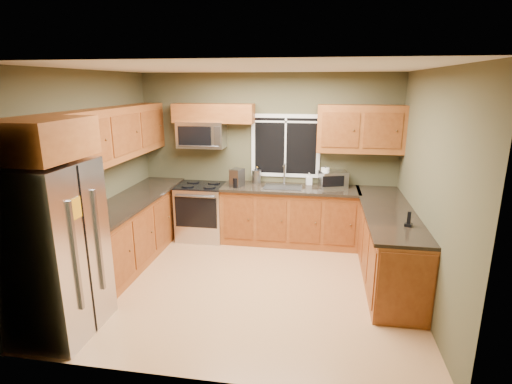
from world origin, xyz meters
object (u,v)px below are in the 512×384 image
(toaster_oven, at_px, (333,179))
(paper_towel_roll, at_px, (325,177))
(range, at_px, (202,211))
(soap_bottle_a, at_px, (257,175))
(cordless_phone, at_px, (409,222))
(microwave, at_px, (202,135))
(soap_bottle_b, at_px, (309,179))
(kettle, at_px, (256,176))
(coffee_maker, at_px, (237,178))
(refrigerator, at_px, (55,251))

(toaster_oven, distance_m, paper_towel_roll, 0.14)
(range, distance_m, soap_bottle_a, 1.11)
(range, height_order, toaster_oven, toaster_oven)
(soap_bottle_a, relative_size, cordless_phone, 1.50)
(paper_towel_roll, bearing_deg, microwave, 179.50)
(microwave, relative_size, soap_bottle_b, 3.91)
(microwave, relative_size, kettle, 2.76)
(paper_towel_roll, bearing_deg, soap_bottle_b, 155.91)
(coffee_maker, xyz_separation_m, soap_bottle_a, (0.28, 0.30, 0.00))
(refrigerator, distance_m, cordless_phone, 3.84)
(kettle, bearing_deg, microwave, -177.17)
(soap_bottle_b, bearing_deg, toaster_oven, -12.34)
(toaster_oven, xyz_separation_m, coffee_maker, (-1.51, -0.22, 0.01))
(microwave, relative_size, soap_bottle_a, 2.86)
(coffee_maker, distance_m, soap_bottle_a, 0.41)
(refrigerator, distance_m, soap_bottle_a, 3.40)
(kettle, distance_m, paper_towel_roll, 1.11)
(microwave, relative_size, toaster_oven, 1.59)
(paper_towel_roll, relative_size, soap_bottle_a, 1.29)
(soap_bottle_a, bearing_deg, cordless_phone, -41.08)
(refrigerator, bearing_deg, soap_bottle_b, 50.89)
(microwave, bearing_deg, cordless_phone, -29.86)
(kettle, bearing_deg, cordless_phone, -40.20)
(paper_towel_roll, xyz_separation_m, cordless_phone, (0.95, -1.68, -0.10))
(coffee_maker, relative_size, soap_bottle_a, 1.07)
(range, xyz_separation_m, paper_towel_roll, (2.00, 0.12, 0.63))
(toaster_oven, distance_m, soap_bottle_b, 0.39)
(kettle, bearing_deg, coffee_maker, -137.66)
(paper_towel_roll, bearing_deg, cordless_phone, -60.42)
(refrigerator, xyz_separation_m, soap_bottle_b, (2.44, 3.00, 0.14))
(refrigerator, bearing_deg, soap_bottle_a, 62.09)
(toaster_oven, relative_size, cordless_phone, 2.71)
(microwave, height_order, cordless_phone, microwave)
(toaster_oven, bearing_deg, kettle, 178.45)
(coffee_maker, bearing_deg, range, 173.65)
(soap_bottle_b, bearing_deg, coffee_maker, -165.15)
(soap_bottle_a, bearing_deg, coffee_maker, -133.03)
(coffee_maker, xyz_separation_m, paper_towel_roll, (1.38, 0.19, 0.02))
(soap_bottle_a, bearing_deg, soap_bottle_b, 0.00)
(refrigerator, distance_m, coffee_maker, 3.01)
(soap_bottle_b, distance_m, cordless_phone, 2.16)
(kettle, height_order, paper_towel_roll, paper_towel_roll)
(range, relative_size, soap_bottle_a, 3.53)
(range, distance_m, cordless_phone, 3.38)
(kettle, distance_m, soap_bottle_a, 0.05)
(range, relative_size, paper_towel_roll, 2.74)
(microwave, xyz_separation_m, toaster_oven, (2.13, 0.01, -0.66))
(toaster_oven, bearing_deg, cordless_phone, -64.32)
(range, relative_size, kettle, 3.41)
(coffee_maker, height_order, soap_bottle_a, coffee_maker)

